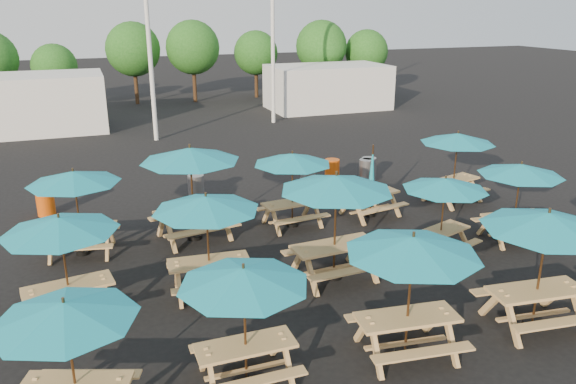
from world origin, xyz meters
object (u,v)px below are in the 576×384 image
object	(u,v)px
picnic_unit_8	(292,162)
picnic_unit_11	(371,187)
picnic_unit_5	(190,159)
picnic_unit_0	(65,317)
picnic_unit_2	(74,181)
waste_bin_0	(45,202)
picnic_unit_14	(457,141)
picnic_unit_3	(244,282)
picnic_unit_6	(413,251)
waste_bin_4	(369,169)
picnic_unit_4	(206,208)
waste_bin_2	(308,177)
picnic_unit_7	(336,188)
waste_bin_1	(196,188)
waste_bin_3	(332,171)
waste_bin_5	(366,171)
picnic_unit_9	(547,226)
picnic_unit_13	(521,173)
picnic_unit_10	(445,188)
picnic_unit_1	(60,229)

from	to	relation	value
picnic_unit_8	picnic_unit_11	size ratio (longest dim) A/B	1.09
picnic_unit_5	picnic_unit_8	world-z (taller)	picnic_unit_5
picnic_unit_0	picnic_unit_8	world-z (taller)	picnic_unit_8
picnic_unit_2	waste_bin_0	xyz separation A→B (m)	(-0.97, 3.33, -1.52)
picnic_unit_14	picnic_unit_0	bearing A→B (deg)	-165.62
picnic_unit_3	picnic_unit_6	bearing A→B (deg)	-5.20
waste_bin_4	picnic_unit_4	bearing A→B (deg)	-139.29
picnic_unit_4	waste_bin_2	size ratio (longest dim) A/B	2.95
picnic_unit_3	picnic_unit_7	world-z (taller)	picnic_unit_7
picnic_unit_8	picnic_unit_0	bearing A→B (deg)	-138.05
picnic_unit_6	picnic_unit_11	xyz separation A→B (m)	(2.75, 6.50, -1.14)
picnic_unit_0	picnic_unit_3	bearing A→B (deg)	21.46
waste_bin_4	waste_bin_1	bearing A→B (deg)	-179.94
picnic_unit_5	waste_bin_3	xyz separation A→B (m)	(5.62, 3.39, -1.83)
picnic_unit_5	waste_bin_5	distance (m)	7.60
picnic_unit_9	waste_bin_2	world-z (taller)	picnic_unit_9
waste_bin_1	picnic_unit_13	bearing A→B (deg)	-40.12
picnic_unit_4	picnic_unit_13	distance (m)	8.29
picnic_unit_14	waste_bin_2	distance (m)	5.05
waste_bin_2	picnic_unit_6	bearing A→B (deg)	-101.64
picnic_unit_6	picnic_unit_10	distance (m)	4.57
picnic_unit_10	waste_bin_4	world-z (taller)	picnic_unit_10
picnic_unit_2	picnic_unit_9	distance (m)	10.62
picnic_unit_11	picnic_unit_14	distance (m)	3.28
picnic_unit_9	waste_bin_2	bearing A→B (deg)	101.53
picnic_unit_13	picnic_unit_7	bearing A→B (deg)	-170.90
picnic_unit_2	picnic_unit_3	bearing A→B (deg)	-57.16
picnic_unit_0	picnic_unit_2	xyz separation A→B (m)	(0.16, 6.41, 0.13)
picnic_unit_10	picnic_unit_0	bearing A→B (deg)	-178.27
picnic_unit_1	picnic_unit_0	bearing A→B (deg)	-96.66
waste_bin_0	picnic_unit_9	bearing A→B (deg)	-47.17
picnic_unit_13	waste_bin_2	bearing A→B (deg)	125.60
picnic_unit_1	waste_bin_2	size ratio (longest dim) A/B	3.05
picnic_unit_1	picnic_unit_6	bearing A→B (deg)	-39.53
picnic_unit_2	waste_bin_4	bearing A→B (deg)	29.07
picnic_unit_9	picnic_unit_5	bearing A→B (deg)	135.43
picnic_unit_6	picnic_unit_0	bearing A→B (deg)	-175.29
picnic_unit_1	waste_bin_5	bearing A→B (deg)	23.18
waste_bin_4	waste_bin_3	bearing A→B (deg)	169.56
picnic_unit_1	waste_bin_0	world-z (taller)	picnic_unit_1
waste_bin_1	picnic_unit_3	bearing A→B (deg)	-96.42
picnic_unit_2	waste_bin_5	bearing A→B (deg)	28.35
picnic_unit_0	picnic_unit_3	size ratio (longest dim) A/B	1.25
picnic_unit_4	picnic_unit_10	world-z (taller)	picnic_unit_4
picnic_unit_4	picnic_unit_14	xyz separation A→B (m)	(8.65, 3.20, 0.01)
waste_bin_3	picnic_unit_9	bearing A→B (deg)	-91.20
picnic_unit_10	waste_bin_5	xyz separation A→B (m)	(1.15, 6.15, -1.38)
picnic_unit_2	waste_bin_4	size ratio (longest dim) A/B	3.17
picnic_unit_8	waste_bin_1	world-z (taller)	picnic_unit_8
picnic_unit_7	picnic_unit_8	distance (m)	3.38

